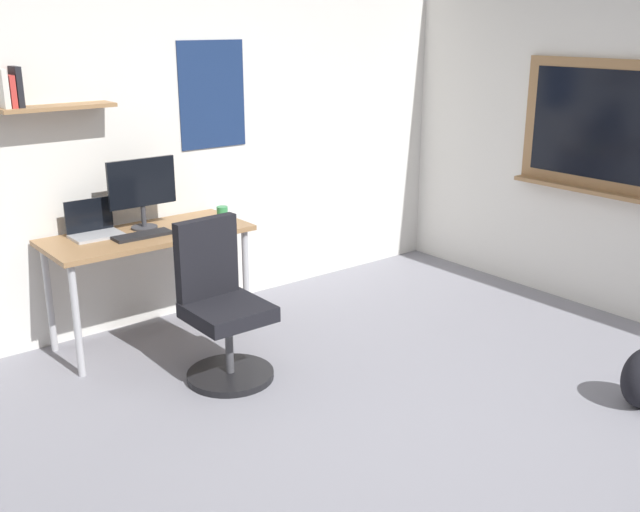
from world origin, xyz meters
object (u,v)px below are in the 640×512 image
laptop (94,227)px  computer_mouse (182,227)px  desk (148,245)px  keyboard (142,235)px  coffee_mug (222,213)px  office_chair (222,312)px  monitor_primary (142,188)px

laptop → computer_mouse: (0.51, -0.22, -0.04)m
desk → keyboard: 0.14m
laptop → coffee_mug: bearing=-11.1°
desk → laptop: laptop is taller
computer_mouse → coffee_mug: size_ratio=1.13×
keyboard → computer_mouse: (0.28, 0.00, 0.01)m
desk → office_chair: office_chair is taller
office_chair → coffee_mug: (0.46, 0.73, 0.38)m
monitor_primary → coffee_mug: 0.58m
desk → monitor_primary: (0.03, 0.09, 0.35)m
desk → coffee_mug: (0.55, -0.02, 0.13)m
desk → office_chair: (0.09, -0.75, -0.25)m
computer_mouse → keyboard: bearing=180.0°
desk → office_chair: size_ratio=1.37×
laptop → keyboard: size_ratio=0.84×
desk → keyboard: (-0.07, -0.07, 0.09)m
keyboard → monitor_primary: bearing=59.7°
office_chair → computer_mouse: 0.78m
desk → laptop: size_ratio=4.21×
desk → coffee_mug: size_ratio=14.19×
office_chair → coffee_mug: bearing=57.5°
desk → monitor_primary: monitor_primary is taller
office_chair → monitor_primary: (-0.06, 0.85, 0.60)m
office_chair → laptop: laptop is taller
computer_mouse → coffee_mug: coffee_mug is taller
office_chair → laptop: size_ratio=3.06×
coffee_mug → monitor_primary: bearing=167.3°
monitor_primary → laptop: bearing=171.6°
laptop → computer_mouse: 0.55m
desk → laptop: 0.35m
desk → office_chair: 0.80m
office_chair → monitor_primary: bearing=93.8°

